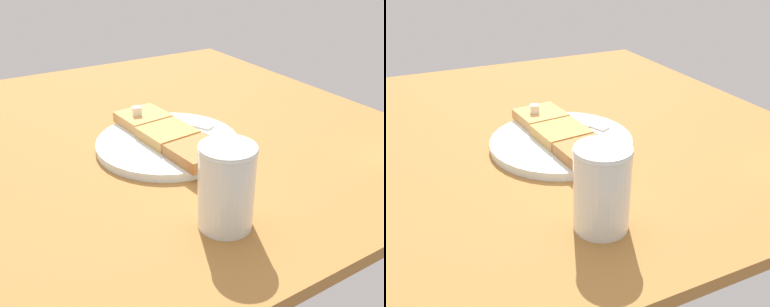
# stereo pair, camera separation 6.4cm
# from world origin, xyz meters

# --- Properties ---
(table_surface) EXTENTS (0.95, 0.95, 0.02)m
(table_surface) POSITION_xyz_m (0.00, 0.00, 0.01)
(table_surface) COLOR #9E6A33
(table_surface) RESTS_ON ground
(plate) EXTENTS (0.25, 0.25, 0.01)m
(plate) POSITION_xyz_m (0.10, 0.01, 0.03)
(plate) COLOR silver
(plate) RESTS_ON table_surface
(toast_slice_left) EXTENTS (0.09, 0.09, 0.02)m
(toast_slice_left) POSITION_xyz_m (0.01, -0.00, 0.04)
(toast_slice_left) COLOR tan
(toast_slice_left) RESTS_ON plate
(toast_slice_middle) EXTENTS (0.09, 0.09, 0.02)m
(toast_slice_middle) POSITION_xyz_m (0.10, 0.01, 0.04)
(toast_slice_middle) COLOR tan
(toast_slice_middle) RESTS_ON plate
(toast_slice_right) EXTENTS (0.09, 0.09, 0.02)m
(toast_slice_right) POSITION_xyz_m (0.19, 0.01, 0.04)
(toast_slice_right) COLOR #AF7038
(toast_slice_right) RESTS_ON plate
(butter_pat_primary) EXTENTS (0.02, 0.02, 0.02)m
(butter_pat_primary) POSITION_xyz_m (0.01, -0.01, 0.06)
(butter_pat_primary) COLOR #F0E8CB
(butter_pat_primary) RESTS_ON toast_slice_left
(fork) EXTENTS (0.15, 0.08, 0.00)m
(fork) POSITION_xyz_m (0.04, 0.06, 0.04)
(fork) COLOR silver
(fork) RESTS_ON plate
(syrup_jar) EXTENTS (0.07, 0.07, 0.11)m
(syrup_jar) POSITION_xyz_m (0.34, -0.04, 0.07)
(syrup_jar) COLOR #331B05
(syrup_jar) RESTS_ON table_surface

